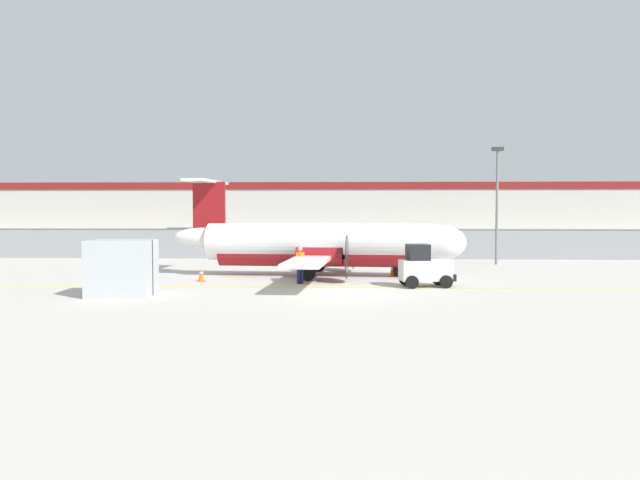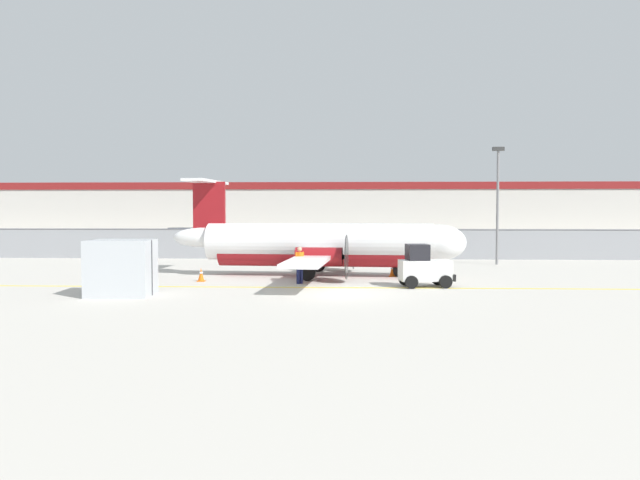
% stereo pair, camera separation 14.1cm
% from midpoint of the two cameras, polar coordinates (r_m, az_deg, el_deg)
% --- Properties ---
extents(ground_plane, '(140.00, 140.00, 0.01)m').
position_cam_midpoint_polar(ground_plane, '(27.18, 1.94, -4.37)').
color(ground_plane, '#BCB7AD').
extents(perimeter_fence, '(98.00, 0.10, 2.10)m').
position_cam_midpoint_polar(perimeter_fence, '(43.03, 2.18, -0.27)').
color(perimeter_fence, gray).
rests_on(perimeter_fence, ground).
extents(parking_lot_strip, '(98.00, 17.00, 0.12)m').
position_cam_midpoint_polar(parking_lot_strip, '(54.57, 2.26, -0.75)').
color(parking_lot_strip, '#38383A').
rests_on(parking_lot_strip, ground).
extents(background_building, '(91.00, 8.10, 6.50)m').
position_cam_midpoint_polar(background_building, '(72.96, 2.34, 2.64)').
color(background_building, beige).
rests_on(background_building, ground).
extents(commuter_airplane, '(15.14, 16.07, 4.92)m').
position_cam_midpoint_polar(commuter_airplane, '(31.81, 0.53, -0.44)').
color(commuter_airplane, white).
rests_on(commuter_airplane, ground).
extents(baggage_tug, '(2.46, 1.66, 1.88)m').
position_cam_midpoint_polar(baggage_tug, '(27.75, 9.62, -2.49)').
color(baggage_tug, silver).
rests_on(baggage_tug, ground).
extents(ground_crew_worker, '(0.48, 0.48, 1.70)m').
position_cam_midpoint_polar(ground_crew_worker, '(28.54, -1.73, -2.12)').
color(ground_crew_worker, '#191E4C').
rests_on(ground_crew_worker, ground).
extents(cargo_container, '(2.49, 2.11, 2.20)m').
position_cam_midpoint_polar(cargo_container, '(25.78, -17.56, -2.43)').
color(cargo_container, '#B7BCC1').
rests_on(cargo_container, ground).
extents(traffic_cone_near_left, '(0.36, 0.36, 0.64)m').
position_cam_midpoint_polar(traffic_cone_near_left, '(31.90, 6.76, -2.78)').
color(traffic_cone_near_left, orange).
rests_on(traffic_cone_near_left, ground).
extents(traffic_cone_near_right, '(0.36, 0.36, 0.64)m').
position_cam_midpoint_polar(traffic_cone_near_right, '(30.02, -10.69, -3.15)').
color(traffic_cone_near_right, orange).
rests_on(traffic_cone_near_right, ground).
extents(traffic_cone_far_left, '(0.36, 0.36, 0.64)m').
position_cam_midpoint_polar(traffic_cone_far_left, '(32.99, -1.60, -2.58)').
color(traffic_cone_far_left, orange).
rests_on(traffic_cone_far_left, ground).
extents(parked_car_0, '(4.24, 2.07, 1.58)m').
position_cam_midpoint_polar(parked_car_0, '(61.80, -12.39, 0.37)').
color(parked_car_0, red).
rests_on(parked_car_0, parking_lot_strip).
extents(parked_car_1, '(4.35, 2.32, 1.58)m').
position_cam_midpoint_polar(parked_car_1, '(59.40, -7.55, 0.32)').
color(parked_car_1, slate).
rests_on(parked_car_1, parking_lot_strip).
extents(parked_car_2, '(4.37, 2.40, 1.58)m').
position_cam_midpoint_polar(parked_car_2, '(52.87, -4.34, 0.04)').
color(parked_car_2, black).
rests_on(parked_car_2, parking_lot_strip).
extents(parked_car_3, '(4.37, 2.38, 1.58)m').
position_cam_midpoint_polar(parked_car_3, '(54.93, 1.72, 0.15)').
color(parked_car_3, '#19662D').
rests_on(parked_car_3, parking_lot_strip).
extents(parked_car_4, '(4.20, 2.00, 1.58)m').
position_cam_midpoint_polar(parked_car_4, '(50.07, 8.87, -0.13)').
color(parked_car_4, black).
rests_on(parked_car_4, parking_lot_strip).
extents(parked_car_5, '(4.23, 2.05, 1.58)m').
position_cam_midpoint_polar(parked_car_5, '(56.84, 13.03, 0.16)').
color(parked_car_5, '#B28C19').
rests_on(parked_car_5, parking_lot_strip).
extents(parked_car_6, '(4.29, 2.20, 1.58)m').
position_cam_midpoint_polar(parked_car_6, '(57.04, 17.62, 0.12)').
color(parked_car_6, '#B28C19').
rests_on(parked_car_6, parking_lot_strip).
extents(apron_light_pole, '(0.70, 0.30, 7.27)m').
position_cam_midpoint_polar(apron_light_pole, '(40.17, 16.04, 3.96)').
color(apron_light_pole, slate).
rests_on(apron_light_pole, ground).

